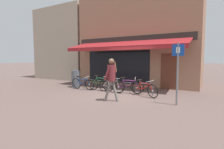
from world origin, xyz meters
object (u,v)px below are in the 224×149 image
object	(u,v)px
bicycle_silver	(111,86)
litter_bin	(76,78)
bicycle_green	(100,84)
bicycle_blue	(83,84)
parking_sign	(178,67)
pedestrian_adult	(111,75)
bicycle_purple	(128,86)
bicycle_red	(144,89)

from	to	relation	value
bicycle_silver	litter_bin	bearing A→B (deg)	178.98
bicycle_green	bicycle_silver	xyz separation A→B (m)	(0.78, -0.14, -0.04)
bicycle_blue	bicycle_green	bearing A→B (deg)	14.00
bicycle_blue	parking_sign	distance (m)	5.64
pedestrian_adult	bicycle_purple	bearing A→B (deg)	88.68
bicycle_green	litter_bin	size ratio (longest dim) A/B	1.54
bicycle_blue	parking_sign	xyz separation A→B (m)	(5.45, -0.93, 1.12)
bicycle_red	pedestrian_adult	world-z (taller)	pedestrian_adult
bicycle_red	litter_bin	distance (m)	4.68
bicycle_red	pedestrian_adult	xyz separation A→B (m)	(-0.83, -1.69, 0.76)
bicycle_green	bicycle_red	xyz separation A→B (m)	(2.67, -0.20, -0.03)
bicycle_green	litter_bin	xyz separation A→B (m)	(-1.99, 0.17, 0.18)
litter_bin	pedestrian_adult	bearing A→B (deg)	-28.17
bicycle_silver	litter_bin	distance (m)	2.80
parking_sign	bicycle_blue	bearing A→B (deg)	170.30
bicycle_green	bicycle_silver	size ratio (longest dim) A/B	1.06
bicycle_silver	litter_bin	xyz separation A→B (m)	(-2.77, 0.30, 0.22)
bicycle_green	bicycle_silver	world-z (taller)	bicycle_green
bicycle_silver	bicycle_red	xyz separation A→B (m)	(1.89, -0.06, 0.00)
bicycle_green	bicycle_purple	bearing A→B (deg)	-0.43
bicycle_blue	bicycle_green	world-z (taller)	bicycle_green
bicycle_blue	bicycle_red	bearing A→B (deg)	2.48
bicycle_blue	bicycle_red	distance (m)	3.78
bicycle_silver	parking_sign	bearing A→B (deg)	-10.86
bicycle_green	bicycle_red	distance (m)	2.68
pedestrian_adult	parking_sign	world-z (taller)	parking_sign
bicycle_green	pedestrian_adult	xyz separation A→B (m)	(1.85, -1.89, 0.73)
bicycle_blue	parking_sign	size ratio (longest dim) A/B	0.69
bicycle_green	parking_sign	xyz separation A→B (m)	(4.35, -1.17, 1.08)
bicycle_blue	parking_sign	world-z (taller)	parking_sign
parking_sign	bicycle_green	bearing A→B (deg)	164.97
pedestrian_adult	bicycle_red	bearing A→B (deg)	58.72
bicycle_purple	bicycle_red	xyz separation A→B (m)	(0.95, -0.19, -0.03)
bicycle_green	parking_sign	size ratio (longest dim) A/B	0.73
litter_bin	parking_sign	distance (m)	6.54
bicycle_green	bicycle_purple	world-z (taller)	bicycle_green
bicycle_green	pedestrian_adult	size ratio (longest dim) A/B	0.96
bicycle_blue	bicycle_green	xyz separation A→B (m)	(1.10, 0.24, 0.04)
bicycle_blue	bicycle_purple	bearing A→B (deg)	6.45
bicycle_purple	parking_sign	world-z (taller)	parking_sign
litter_bin	bicycle_silver	bearing A→B (deg)	-6.28
bicycle_silver	bicycle_red	size ratio (longest dim) A/B	1.02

